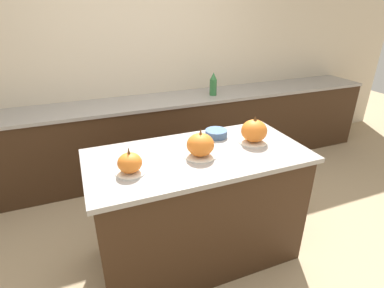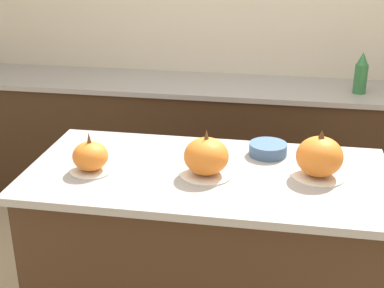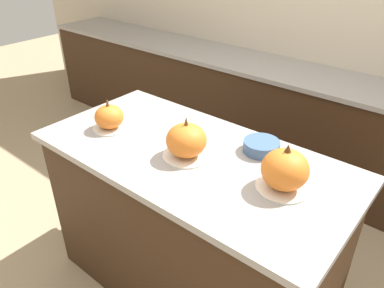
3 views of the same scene
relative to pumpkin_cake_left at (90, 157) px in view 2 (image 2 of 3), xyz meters
name	(u,v)px [view 2 (image 2 of 3)]	position (x,y,z in m)	size (l,w,h in m)	color
wall_back	(244,28)	(0.50, 1.92, 0.24)	(8.00, 0.06, 2.50)	beige
kitchen_island	(206,262)	(0.50, 0.09, -0.54)	(1.59, 0.78, 0.95)	#382314
back_counter	(236,145)	(0.50, 1.59, -0.56)	(6.00, 0.60, 0.91)	#382314
pumpkin_cake_left	(90,157)	(0.00, 0.00, 0.00)	(0.19, 0.19, 0.18)	silver
pumpkin_cake_center	(206,157)	(0.50, 0.05, 0.02)	(0.23, 0.23, 0.21)	silver
pumpkin_cake_right	(319,158)	(0.98, 0.11, 0.02)	(0.23, 0.23, 0.21)	silver
bottle_tall	(361,74)	(1.31, 1.54, 0.03)	(0.09, 0.09, 0.27)	#2D6B38
mixing_bowl	(268,149)	(0.75, 0.31, -0.04)	(0.18, 0.18, 0.06)	#3D5B84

